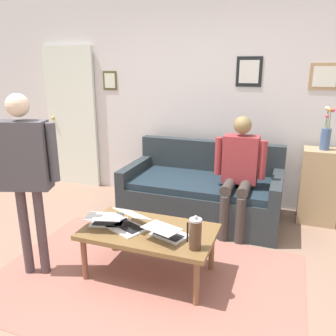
{
  "coord_description": "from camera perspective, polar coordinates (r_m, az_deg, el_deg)",
  "views": [
    {
      "loc": [
        -1.17,
        2.23,
        1.8
      ],
      "look_at": [
        -0.04,
        -0.88,
        0.8
      ],
      "focal_mm": 36.73,
      "sensor_mm": 36.0,
      "label": 1
    }
  ],
  "objects": [
    {
      "name": "interior_door",
      "position": [
        5.4,
        -15.69,
        7.93
      ],
      "size": [
        0.82,
        0.09,
        2.05
      ],
      "color": "silver",
      "rests_on": "ground_plane"
    },
    {
      "name": "side_shelf",
      "position": [
        4.36,
        23.77,
        -2.83
      ],
      "size": [
        0.42,
        0.32,
        0.88
      ],
      "color": "tan",
      "rests_on": "ground_plane"
    },
    {
      "name": "couch",
      "position": [
        4.2,
        5.72,
        -4.17
      ],
      "size": [
        1.83,
        0.94,
        0.88
      ],
      "color": "#293134",
      "rests_on": "ground_plane"
    },
    {
      "name": "french_press",
      "position": [
        2.67,
        4.55,
        -10.83
      ],
      "size": [
        0.12,
        0.1,
        0.28
      ],
      "color": "#4C3323",
      "rests_on": "coffee_table"
    },
    {
      "name": "area_rug",
      "position": [
        3.15,
        -3.79,
        -17.96
      ],
      "size": [
        2.63,
        1.78,
        0.01
      ],
      "primitive_type": "cube",
      "color": "#9D6054",
      "rests_on": "ground_plane"
    },
    {
      "name": "laptop_right",
      "position": [
        3.11,
        -10.03,
        -8.54
      ],
      "size": [
        0.38,
        0.4,
        0.13
      ],
      "color": "silver",
      "rests_on": "coffee_table"
    },
    {
      "name": "laptop_left",
      "position": [
        2.87,
        -0.18,
        -10.67
      ],
      "size": [
        0.37,
        0.38,
        0.12
      ],
      "color": "silver",
      "rests_on": "coffee_table"
    },
    {
      "name": "laptop_center",
      "position": [
        3.04,
        -6.46,
        -9.07
      ],
      "size": [
        0.41,
        0.4,
        0.16
      ],
      "color": "silver",
      "rests_on": "coffee_table"
    },
    {
      "name": "person_standing",
      "position": [
        3.05,
        -22.67,
        0.62
      ],
      "size": [
        0.56,
        0.29,
        1.59
      ],
      "color": "#503F43",
      "rests_on": "ground_plane"
    },
    {
      "name": "person_seated",
      "position": [
        3.77,
        11.69,
        -0.07
      ],
      "size": [
        0.55,
        0.51,
        1.28
      ],
      "color": "#3C3531",
      "rests_on": "ground_plane"
    },
    {
      "name": "flower_vase",
      "position": [
        4.22,
        24.72,
        4.89
      ],
      "size": [
        0.11,
        0.1,
        0.48
      ],
      "color": "#435C88",
      "rests_on": "side_shelf"
    },
    {
      "name": "back_wall",
      "position": [
        4.61,
        5.24,
        11.14
      ],
      "size": [
        7.04,
        0.11,
        2.7
      ],
      "color": "silver",
      "rests_on": "ground_plane"
    },
    {
      "name": "ground_plane",
      "position": [
        3.1,
        -6.61,
        -18.85
      ],
      "size": [
        7.68,
        7.68,
        0.0
      ],
      "primitive_type": "plane",
      "color": "#8E6C59"
    },
    {
      "name": "coffee_table",
      "position": [
        3.03,
        -3.16,
        -10.95
      ],
      "size": [
        1.14,
        0.65,
        0.43
      ],
      "color": "brown",
      "rests_on": "ground_plane"
    }
  ]
}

